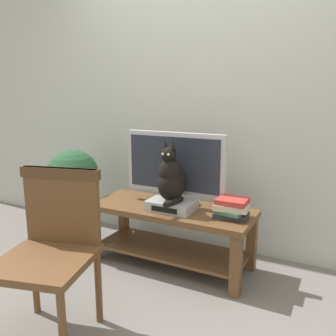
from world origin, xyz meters
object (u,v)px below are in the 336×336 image
media_box (172,205)px  potted_plant (73,182)px  tv (175,167)px  book_stack (232,208)px  tv_stand (171,225)px  cat (171,178)px  wooden_chair (52,241)px

media_box → potted_plant: 1.02m
tv → media_box: bearing=-73.6°
book_stack → tv: bearing=169.2°
tv_stand → media_box: (0.04, -0.06, 0.18)m
tv → book_stack: (0.49, -0.09, -0.23)m
cat → book_stack: size_ratio=1.81×
tv → potted_plant: (-0.98, -0.05, -0.23)m
tv → media_box: tv is taller
wooden_chair → book_stack: wooden_chair is taller
tv → book_stack: size_ratio=3.21×
tv_stand → media_box: bearing=-59.9°
media_box → book_stack: book_stack is taller
tv_stand → book_stack: (0.49, -0.03, 0.22)m
tv_stand → tv: (0.00, 0.06, 0.45)m
media_box → wooden_chair: 0.97m
tv_stand → potted_plant: (-0.98, 0.01, 0.22)m
tv_stand → tv: size_ratio=1.57×
tv → cat: tv is taller
cat → book_stack: bearing=6.0°
cat → wooden_chair: size_ratio=0.49×
cat → book_stack: 0.48m
tv_stand → cat: bearing=-63.8°
cat → book_stack: (0.45, 0.05, -0.18)m
media_box → potted_plant: potted_plant is taller
book_stack → media_box: bearing=-175.8°
media_box → cat: 0.21m
wooden_chair → book_stack: 1.20m
cat → wooden_chair: 0.98m
media_box → potted_plant: size_ratio=0.40×
wooden_chair → book_stack: bearing=53.8°
tv_stand → media_box: media_box is taller
book_stack → potted_plant: (-1.46, 0.04, 0.01)m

